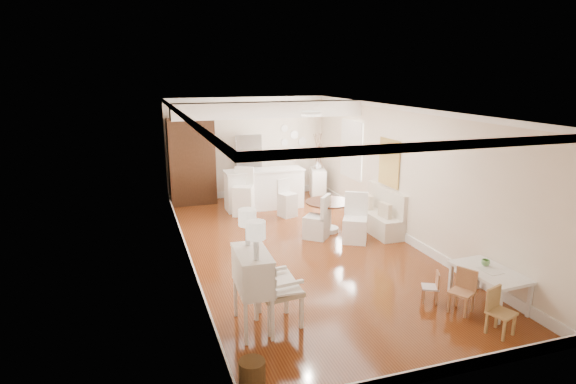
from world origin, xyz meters
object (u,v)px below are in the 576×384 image
bar_stool_right (287,198)px  fridge (261,167)px  secretary_bureau (253,290)px  sideboard (318,183)px  gustavian_armchair (278,289)px  breakfast_counter (264,189)px  wicker_basket (252,373)px  kids_chair_b (430,287)px  kids_chair_c (502,312)px  slip_chair_near (355,218)px  slip_chair_far (316,216)px  kids_chair_a (462,292)px  bar_stool_left (243,192)px  kids_table (488,288)px  dining_table (328,216)px  pantry_cabinet (192,161)px

bar_stool_right → fridge: size_ratio=0.51×
secretary_bureau → bar_stool_right: (2.12, 4.91, -0.11)m
sideboard → gustavian_armchair: bearing=-100.7°
breakfast_counter → sideboard: size_ratio=2.37×
wicker_basket → sideboard: size_ratio=0.36×
sideboard → bar_stool_right: bearing=-117.9°
kids_chair_b → kids_chair_c: bearing=44.6°
secretary_bureau → wicker_basket: bearing=-102.4°
gustavian_armchair → slip_chair_near: bearing=-50.6°
kids_chair_c → slip_chair_far: 4.53m
kids_chair_a → fridge: bearing=159.9°
bar_stool_left → sideboard: bearing=47.2°
kids_chair_a → fridge: 7.47m
gustavian_armchair → fridge: fridge is taller
slip_chair_near → bar_stool_right: bearing=139.2°
kids_table → kids_chair_c: (-0.43, -0.75, 0.05)m
gustavian_armchair → dining_table: 4.20m
secretary_bureau → wicker_basket: (-0.33, -1.23, -0.41)m
bar_stool_right → pantry_cabinet: size_ratio=0.40×
breakfast_counter → fridge: 1.14m
gustavian_armchair → pantry_cabinet: size_ratio=0.47×
wicker_basket → slip_chair_near: (3.22, 3.96, 0.36)m
gustavian_armchair → kids_table: size_ratio=0.95×
pantry_cabinet → sideboard: pantry_cabinet is taller
dining_table → sideboard: 2.98m
kids_chair_a → breakfast_counter: size_ratio=0.32×
kids_chair_a → sideboard: size_ratio=0.76×
kids_chair_c → bar_stool_left: size_ratio=0.56×
gustavian_armchair → bar_stool_right: size_ratio=1.16×
breakfast_counter → pantry_cabinet: size_ratio=0.89×
dining_table → breakfast_counter: (-0.85, 2.27, 0.17)m
bar_stool_right → sideboard: bearing=26.8°
pantry_cabinet → fridge: bearing=-0.9°
dining_table → pantry_cabinet: 4.29m
bar_stool_left → bar_stool_right: bearing=-0.1°
gustavian_armchair → bar_stool_left: bearing=-16.0°
slip_chair_near → bar_stool_right: (-0.77, 2.17, -0.05)m
wicker_basket → kids_chair_a: (3.36, 0.70, 0.18)m
secretary_bureau → breakfast_counter: bearing=75.5°
kids_chair_b → dining_table: 3.63m
gustavian_armchair → dining_table: bearing=-40.6°
kids_chair_b → fridge: fridge is taller
secretary_bureau → kids_table: secretary_bureau is taller
pantry_cabinet → fridge: (1.90, -0.03, -0.25)m
bar_stool_left → pantry_cabinet: pantry_cabinet is taller
gustavian_armchair → sideboard: size_ratio=1.24×
wicker_basket → gustavian_armchair: bearing=60.4°
kids_table → kids_chair_c: 0.87m
breakfast_counter → bar_stool_left: bar_stool_left is taller
kids_chair_a → bar_stool_left: (-1.92, 5.89, 0.26)m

